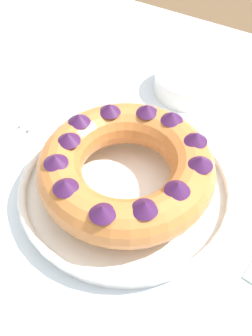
% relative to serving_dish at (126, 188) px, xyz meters
% --- Properties ---
extents(dining_table, '(1.38, 1.16, 0.73)m').
position_rel_serving_dish_xyz_m(dining_table, '(-0.01, -0.02, -0.09)').
color(dining_table, silver).
rests_on(dining_table, ground_plane).
extents(serving_dish, '(0.32, 0.32, 0.03)m').
position_rel_serving_dish_xyz_m(serving_dish, '(0.00, 0.00, 0.00)').
color(serving_dish, white).
rests_on(serving_dish, dining_table).
extents(bundt_cake, '(0.26, 0.26, 0.08)m').
position_rel_serving_dish_xyz_m(bundt_cake, '(0.00, -0.00, 0.05)').
color(bundt_cake, '#C67538').
rests_on(bundt_cake, serving_dish).
extents(fork, '(0.02, 0.20, 0.01)m').
position_rel_serving_dish_xyz_m(fork, '(-0.23, -0.00, -0.01)').
color(fork, white).
rests_on(fork, dining_table).
extents(cake_knife, '(0.02, 0.18, 0.01)m').
position_rel_serving_dish_xyz_m(cake_knife, '(-0.21, -0.03, -0.01)').
color(cake_knife, white).
rests_on(cake_knife, dining_table).
extents(side_bowl, '(0.13, 0.13, 0.04)m').
position_rel_serving_dish_xyz_m(side_bowl, '(-0.03, 0.28, 0.01)').
color(side_bowl, white).
rests_on(side_bowl, dining_table).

